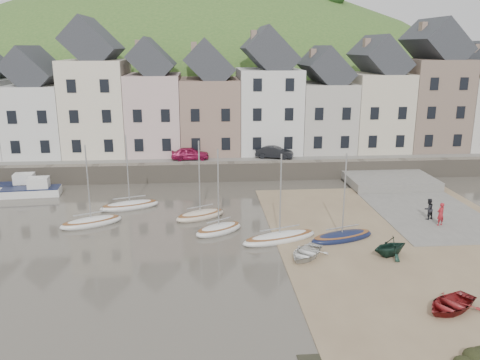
{
  "coord_description": "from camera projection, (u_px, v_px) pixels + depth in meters",
  "views": [
    {
      "loc": [
        -2.91,
        -30.29,
        12.92
      ],
      "look_at": [
        0.0,
        6.0,
        3.0
      ],
      "focal_mm": 36.96,
      "sensor_mm": 36.0,
      "label": 1
    }
  ],
  "objects": [
    {
      "name": "quay_street",
      "position": [
        229.0,
        157.0,
        52.06
      ],
      "size": [
        70.0,
        7.0,
        0.1
      ],
      "primitive_type": "cube",
      "color": "slate",
      "rests_on": "quay_land"
    },
    {
      "name": "townhouse_terrace",
      "position": [
        243.0,
        99.0,
        54.04
      ],
      "size": [
        61.05,
        8.0,
        13.93
      ],
      "color": "silver",
      "rests_on": "quay_land"
    },
    {
      "name": "sailboat_1",
      "position": [
        91.0,
        222.0,
        36.68
      ],
      "size": [
        4.78,
        3.3,
        6.32
      ],
      "color": "silver",
      "rests_on": "ground"
    },
    {
      "name": "person_dark",
      "position": [
        429.0,
        209.0,
        37.5
      ],
      "size": [
        0.96,
        0.86,
        1.63
      ],
      "primitive_type": "imported",
      "rotation": [
        0.0,
        0.0,
        3.51
      ],
      "color": "black",
      "rests_on": "slipway"
    },
    {
      "name": "motorboat_2",
      "position": [
        19.0,
        185.0,
        45.12
      ],
      "size": [
        5.08,
        2.1,
        1.7
      ],
      "color": "silver",
      "rests_on": "ground"
    },
    {
      "name": "person_red",
      "position": [
        441.0,
        214.0,
        36.2
      ],
      "size": [
        0.74,
        0.61,
        1.74
      ],
      "primitive_type": "imported",
      "rotation": [
        0.0,
        0.0,
        3.51
      ],
      "color": "maroon",
      "rests_on": "slipway"
    },
    {
      "name": "rowboat_white",
      "position": [
        306.0,
        253.0,
        30.94
      ],
      "size": [
        3.66,
        3.82,
        0.64
      ],
      "primitive_type": "imported",
      "rotation": [
        0.0,
        0.0,
        -0.66
      ],
      "color": "silver",
      "rests_on": "beach"
    },
    {
      "name": "quay_land",
      "position": [
        224.0,
        144.0,
        63.33
      ],
      "size": [
        90.0,
        30.0,
        1.5
      ],
      "primitive_type": "cube",
      "color": "#355B24",
      "rests_on": "ground"
    },
    {
      "name": "car_left",
      "position": [
        190.0,
        153.0,
        50.6
      ],
      "size": [
        3.86,
        1.63,
        1.3
      ],
      "primitive_type": "imported",
      "rotation": [
        0.0,
        0.0,
        1.59
      ],
      "color": "#971641",
      "rests_on": "quay_street"
    },
    {
      "name": "beach",
      "position": [
        408.0,
        242.0,
        33.59
      ],
      "size": [
        18.0,
        26.0,
        0.06
      ],
      "primitive_type": "cube",
      "color": "#7F674D",
      "rests_on": "ground"
    },
    {
      "name": "sailboat_3",
      "position": [
        219.0,
        229.0,
        35.25
      ],
      "size": [
        3.97,
        3.27,
        6.32
      ],
      "color": "silver",
      "rests_on": "ground"
    },
    {
      "name": "sailboat_0",
      "position": [
        130.0,
        205.0,
        40.52
      ],
      "size": [
        5.05,
        3.0,
        6.32
      ],
      "color": "silver",
      "rests_on": "ground"
    },
    {
      "name": "motorboat_0",
      "position": [
        33.0,
        189.0,
        43.83
      ],
      "size": [
        5.15,
        2.16,
        1.7
      ],
      "color": "silver",
      "rests_on": "ground"
    },
    {
      "name": "sailboat_2",
      "position": [
        200.0,
        215.0,
        38.2
      ],
      "size": [
        4.3,
        3.2,
        6.32
      ],
      "color": "beige",
      "rests_on": "ground"
    },
    {
      "name": "sailboat_5",
      "position": [
        342.0,
        237.0,
        33.87
      ],
      "size": [
        5.03,
        2.93,
        6.32
      ],
      "color": "#121A39",
      "rests_on": "ground"
    },
    {
      "name": "hillside",
      "position": [
        192.0,
        212.0,
        94.8
      ],
      "size": [
        134.4,
        84.0,
        84.0
      ],
      "color": "#355B24",
      "rests_on": "ground"
    },
    {
      "name": "rowboat_green",
      "position": [
        390.0,
        246.0,
        31.1
      ],
      "size": [
        3.07,
        2.88,
        1.3
      ],
      "primitive_type": "imported",
      "rotation": [
        0.0,
        0.0,
        -1.21
      ],
      "color": "#142D23",
      "rests_on": "beach"
    },
    {
      "name": "rowboat_red",
      "position": [
        450.0,
        304.0,
        24.77
      ],
      "size": [
        3.93,
        3.62,
        0.67
      ],
      "primitive_type": "imported",
      "rotation": [
        0.0,
        0.0,
        -1.03
      ],
      "color": "maroon",
      "rests_on": "beach"
    },
    {
      "name": "sailboat_4",
      "position": [
        280.0,
        238.0,
        33.71
      ],
      "size": [
        5.71,
        3.21,
        6.32
      ],
      "color": "silver",
      "rests_on": "ground"
    },
    {
      "name": "ground",
      "position": [
        247.0,
        247.0,
        32.75
      ],
      "size": [
        160.0,
        160.0,
        0.0
      ],
      "primitive_type": "plane",
      "color": "#403B32",
      "rests_on": "ground"
    },
    {
      "name": "slipway",
      "position": [
        415.0,
        204.0,
        41.59
      ],
      "size": [
        8.0,
        18.0,
        0.12
      ],
      "primitive_type": "cube",
      "color": "slate",
      "rests_on": "ground"
    },
    {
      "name": "seawall",
      "position": [
        231.0,
        171.0,
        48.86
      ],
      "size": [
        70.0,
        1.2,
        1.8
      ],
      "primitive_type": "cube",
      "color": "slate",
      "rests_on": "ground"
    },
    {
      "name": "car_right",
      "position": [
        274.0,
        152.0,
        51.28
      ],
      "size": [
        4.08,
        2.41,
        1.27
      ],
      "primitive_type": "imported",
      "rotation": [
        0.0,
        0.0,
        1.28
      ],
      "color": "black",
      "rests_on": "quay_street"
    }
  ]
}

